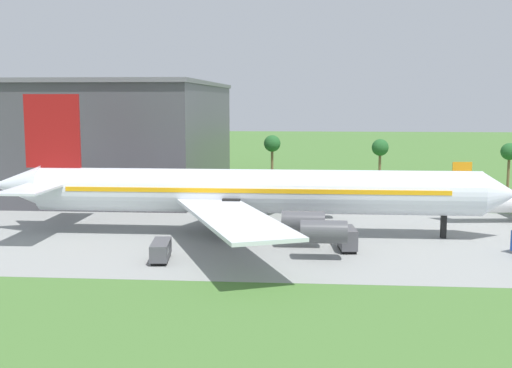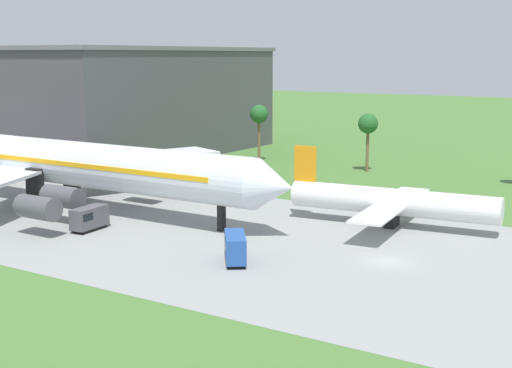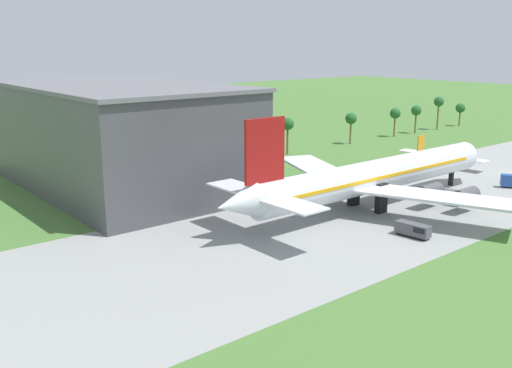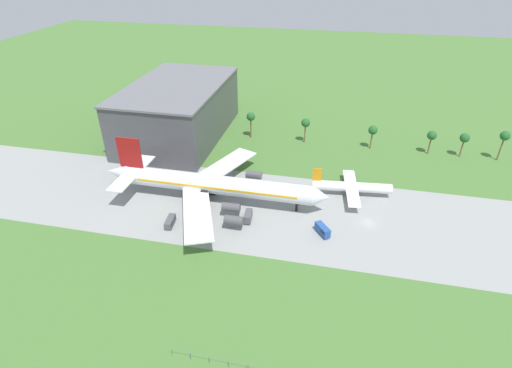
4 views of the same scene
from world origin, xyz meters
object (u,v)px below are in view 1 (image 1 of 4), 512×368
(jet_airliner, at_px, (247,191))
(terminal_building, at_px, (129,136))
(baggage_tug, at_px, (347,239))
(catering_van, at_px, (161,251))

(jet_airliner, bearing_deg, terminal_building, 122.67)
(baggage_tug, bearing_deg, terminal_building, 128.28)
(catering_van, bearing_deg, baggage_tug, 17.93)
(jet_airliner, xyz_separation_m, terminal_building, (-29.67, 46.27, 5.12))
(jet_airliner, xyz_separation_m, baggage_tug, (13.51, -8.45, -4.63))
(baggage_tug, distance_m, catering_van, 23.33)
(jet_airliner, relative_size, catering_van, 12.36)
(catering_van, bearing_deg, terminal_building, 108.73)
(jet_airliner, height_order, baggage_tug, jet_airliner)
(terminal_building, bearing_deg, baggage_tug, -51.72)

